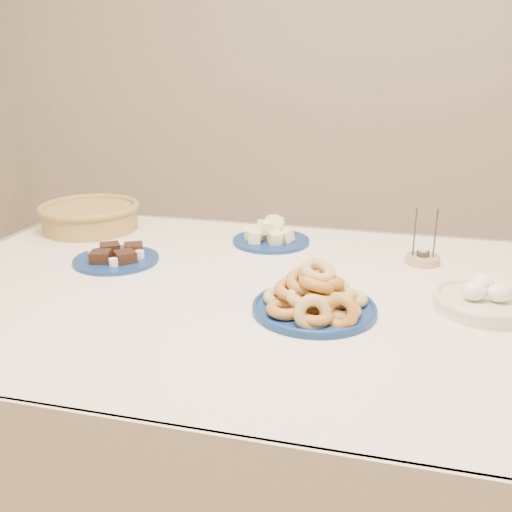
# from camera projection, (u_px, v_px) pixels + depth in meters

# --- Properties ---
(dining_table) EXTENTS (1.71, 1.11, 0.75)m
(dining_table) POSITION_uv_depth(u_px,v_px,m) (261.00, 330.00, 1.38)
(dining_table) COLOR brown
(dining_table) RESTS_ON ground
(donut_platter) EXTENTS (0.33, 0.33, 0.12)m
(donut_platter) POSITION_uv_depth(u_px,v_px,m) (315.00, 298.00, 1.21)
(donut_platter) COLOR navy
(donut_platter) RESTS_ON dining_table
(melon_plate) EXTENTS (0.30, 0.30, 0.08)m
(melon_plate) POSITION_uv_depth(u_px,v_px,m) (269.00, 235.00, 1.68)
(melon_plate) COLOR navy
(melon_plate) RESTS_ON dining_table
(brownie_plate) EXTENTS (0.30, 0.30, 0.04)m
(brownie_plate) POSITION_uv_depth(u_px,v_px,m) (117.00, 257.00, 1.53)
(brownie_plate) COLOR navy
(brownie_plate) RESTS_ON dining_table
(wicker_basket) EXTENTS (0.32, 0.32, 0.08)m
(wicker_basket) POSITION_uv_depth(u_px,v_px,m) (90.00, 216.00, 1.81)
(wicker_basket) COLOR olive
(wicker_basket) RESTS_ON dining_table
(candle_holder) EXTENTS (0.09, 0.09, 0.15)m
(candle_holder) POSITION_uv_depth(u_px,v_px,m) (422.00, 258.00, 1.52)
(candle_holder) COLOR tan
(candle_holder) RESTS_ON dining_table
(egg_bowl) EXTENTS (0.27, 0.27, 0.07)m
(egg_bowl) POSITION_uv_depth(u_px,v_px,m) (483.00, 300.00, 1.23)
(egg_bowl) COLOR beige
(egg_bowl) RESTS_ON dining_table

